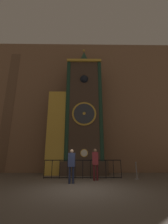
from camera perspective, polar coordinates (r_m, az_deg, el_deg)
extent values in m
plane|color=brown|center=(6.97, -0.97, -27.40)|extent=(28.00, 28.00, 0.00)
cube|color=#846047|center=(13.86, -0.77, 4.15)|extent=(24.00, 0.30, 12.32)
cube|color=brown|center=(15.09, -26.73, 1.77)|extent=(0.90, 0.12, 11.09)
cube|color=#423328|center=(11.78, 0.00, -20.41)|extent=(3.37, 1.61, 0.95)
cube|color=#423328|center=(12.31, 0.00, 1.41)|extent=(2.70, 1.40, 8.23)
cube|color=gold|center=(13.96, 0.01, 17.46)|extent=(2.91, 1.54, 0.20)
cylinder|color=gold|center=(11.02, 0.05, -15.37)|extent=(0.56, 0.05, 0.56)
cylinder|color=silver|center=(10.99, 0.05, -15.37)|extent=(0.46, 0.03, 0.46)
cylinder|color=gold|center=(11.43, 0.05, -0.64)|extent=(1.85, 0.07, 1.85)
cylinder|color=#2D333D|center=(11.38, 0.05, -0.58)|extent=(1.59, 0.04, 1.59)
cylinder|color=gold|center=(11.37, 0.05, -0.56)|extent=(0.22, 0.03, 0.22)
cube|color=black|center=(13.00, 0.01, 11.42)|extent=(0.85, 0.42, 0.85)
sphere|color=black|center=(12.62, 0.04, 12.33)|extent=(0.68, 0.68, 0.68)
cylinder|color=#193828|center=(11.80, -6.20, 2.30)|extent=(0.34, 0.34, 8.23)
cylinder|color=#193828|center=(11.83, 6.26, 2.24)|extent=(0.34, 0.34, 8.23)
cylinder|color=gold|center=(14.19, 0.00, 18.07)|extent=(0.92, 0.92, 0.30)
cone|color=#1C3D2C|center=(14.59, 0.00, 20.31)|extent=(0.87, 0.87, 1.08)
sphere|color=gold|center=(14.99, 0.00, 22.34)|extent=(0.20, 0.20, 0.20)
cube|color=#4C3828|center=(12.09, -10.05, -7.36)|extent=(1.38, 1.19, 6.29)
cube|color=gold|center=(11.49, -10.53, -6.90)|extent=(1.45, 0.06, 6.29)
cylinder|color=black|center=(10.13, -14.93, -20.27)|extent=(0.04, 0.04, 1.08)
cylinder|color=black|center=(10.03, -12.12, -20.48)|extent=(0.04, 0.04, 1.08)
cylinder|color=black|center=(9.95, -9.26, -20.66)|extent=(0.04, 0.04, 1.08)
cylinder|color=black|center=(9.90, -6.36, -20.79)|extent=(0.04, 0.04, 1.08)
cylinder|color=black|center=(9.87, -3.42, -20.87)|extent=(0.04, 0.04, 1.08)
cylinder|color=black|center=(9.86, -0.47, -20.90)|extent=(0.04, 0.04, 1.08)
cylinder|color=black|center=(9.87, 2.48, -20.88)|extent=(0.04, 0.04, 1.08)
cylinder|color=black|center=(9.91, 5.41, -20.81)|extent=(0.04, 0.04, 1.08)
cylinder|color=black|center=(9.97, 8.31, -20.69)|extent=(0.04, 0.04, 1.08)
cylinder|color=black|center=(10.05, 11.16, -20.52)|extent=(0.04, 0.04, 1.08)
cylinder|color=black|center=(10.15, 13.96, -20.32)|extent=(0.04, 0.04, 1.08)
cylinder|color=black|center=(9.83, -0.46, -17.88)|extent=(4.74, 0.05, 0.05)
cylinder|color=black|center=(9.91, -0.48, -23.66)|extent=(4.74, 0.04, 0.04)
cylinder|color=#1B213A|center=(8.21, -5.52, -22.81)|extent=(0.11, 0.11, 0.79)
cylinder|color=#1B213A|center=(8.20, -4.16, -22.85)|extent=(0.11, 0.11, 0.79)
cube|color=navy|center=(8.15, -4.72, -17.68)|extent=(0.37, 0.27, 0.68)
sphere|color=tan|center=(8.15, -4.65, -14.66)|extent=(0.20, 0.20, 0.20)
cylinder|color=#461518|center=(9.14, 3.87, -22.05)|extent=(0.11, 0.11, 0.82)
cylinder|color=#461518|center=(9.16, 5.08, -22.02)|extent=(0.11, 0.11, 0.82)
cube|color=maroon|center=(9.10, 4.37, -17.22)|extent=(0.37, 0.27, 0.71)
sphere|color=#8C664C|center=(9.10, 4.30, -14.41)|extent=(0.20, 0.20, 0.20)
cylinder|color=gray|center=(10.20, 19.60, -22.83)|extent=(0.28, 0.28, 0.04)
cylinder|color=gray|center=(10.16, 19.37, -20.45)|extent=(0.06, 0.06, 0.89)
sphere|color=gray|center=(10.12, 19.10, -17.75)|extent=(0.09, 0.09, 0.09)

